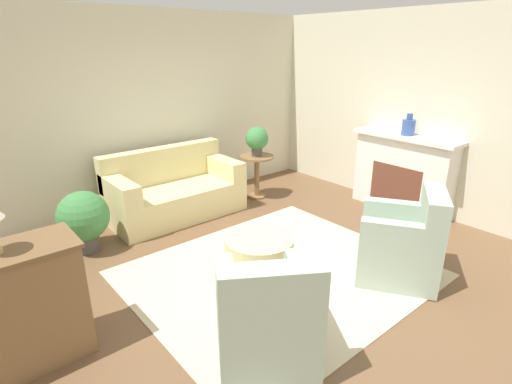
% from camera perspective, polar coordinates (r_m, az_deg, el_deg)
% --- Properties ---
extents(ground_plane, '(16.00, 16.00, 0.00)m').
position_cam_1_polar(ground_plane, '(4.37, 3.20, -11.65)').
color(ground_plane, brown).
extents(wall_back, '(9.42, 0.12, 2.80)m').
position_cam_1_polar(wall_back, '(6.10, -14.95, 11.01)').
color(wall_back, beige).
rests_on(wall_back, ground_plane).
extents(wall_right, '(0.12, 9.64, 2.80)m').
position_cam_1_polar(wall_right, '(6.14, 23.85, 10.04)').
color(wall_right, beige).
rests_on(wall_right, ground_plane).
extents(rug, '(2.92, 2.53, 0.01)m').
position_cam_1_polar(rug, '(4.37, 3.20, -11.60)').
color(rug, beige).
rests_on(rug, ground_plane).
extents(couch, '(1.85, 0.89, 0.94)m').
position_cam_1_polar(couch, '(5.80, -11.62, -0.00)').
color(couch, beige).
rests_on(couch, ground_plane).
extents(armchair_left, '(1.01, 1.03, 0.97)m').
position_cam_1_polar(armchair_left, '(3.10, 1.44, -18.02)').
color(armchair_left, '#9EB29E').
rests_on(armchair_left, rug).
extents(armchair_right, '(1.01, 1.03, 0.97)m').
position_cam_1_polar(armchair_right, '(4.39, 20.35, -7.09)').
color(armchair_right, '#9EB29E').
rests_on(armchair_right, rug).
extents(ottoman_table, '(0.73, 0.73, 0.40)m').
position_cam_1_polar(ottoman_table, '(4.26, 0.45, -8.33)').
color(ottoman_table, beige).
rests_on(ottoman_table, rug).
extents(side_table, '(0.53, 0.53, 0.68)m').
position_cam_1_polar(side_table, '(6.32, 0.12, 3.27)').
color(side_table, olive).
rests_on(side_table, ground_plane).
extents(fireplace, '(0.44, 1.52, 1.12)m').
position_cam_1_polar(fireplace, '(6.18, 20.28, 2.80)').
color(fireplace, white).
rests_on(fireplace, ground_plane).
extents(dresser, '(1.06, 0.50, 0.96)m').
position_cam_1_polar(dresser, '(3.51, -31.91, -14.20)').
color(dresser, olive).
rests_on(dresser, ground_plane).
extents(vase_mantel_near, '(0.18, 0.18, 0.30)m').
position_cam_1_polar(vase_mantel_near, '(6.02, 20.95, 8.73)').
color(vase_mantel_near, '#38569E').
rests_on(vase_mantel_near, fireplace).
extents(potted_plant_on_side_table, '(0.35, 0.35, 0.46)m').
position_cam_1_polar(potted_plant_on_side_table, '(6.19, 0.12, 7.54)').
color(potted_plant_on_side_table, '#4C4742').
rests_on(potted_plant_on_side_table, side_table).
extents(potted_plant_floor, '(0.59, 0.59, 0.74)m').
position_cam_1_polar(potted_plant_floor, '(5.06, -23.42, -3.42)').
color(potted_plant_floor, '#4C4742').
rests_on(potted_plant_floor, ground_plane).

